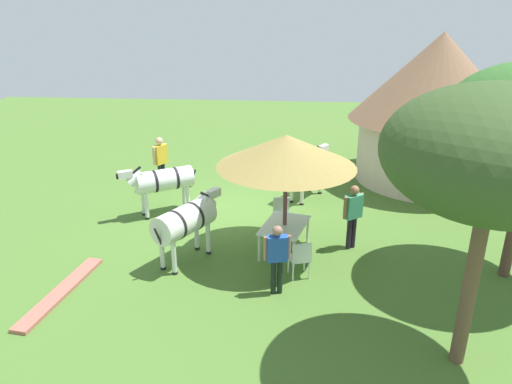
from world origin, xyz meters
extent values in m
plane|color=#486E2C|center=(0.00, 0.00, 0.00)|extent=(36.00, 36.00, 0.00)
cylinder|color=beige|center=(-3.48, 6.08, 1.07)|extent=(4.84, 4.84, 2.14)
cone|color=brown|center=(-3.48, 6.08, 3.56)|extent=(5.67, 5.67, 2.84)
cylinder|color=brown|center=(2.22, 1.27, 1.12)|extent=(0.10, 0.10, 2.24)
cone|color=olive|center=(2.22, 1.27, 2.61)|extent=(3.27, 3.27, 0.75)
cube|color=silver|center=(2.22, 1.27, 0.72)|extent=(1.65, 1.31, 0.04)
cylinder|color=silver|center=(1.69, 1.85, 0.35)|extent=(0.06, 0.06, 0.70)
cylinder|color=silver|center=(2.98, 1.51, 0.35)|extent=(0.06, 0.06, 0.70)
cylinder|color=silver|center=(1.47, 1.03, 0.35)|extent=(0.06, 0.06, 0.70)
cylinder|color=silver|center=(2.76, 0.68, 0.35)|extent=(0.06, 0.06, 0.70)
cube|color=silver|center=(1.05, 1.16, 0.45)|extent=(0.46, 0.48, 0.04)
cube|color=silver|center=(0.86, 1.14, 0.68)|extent=(0.08, 0.44, 0.45)
cylinder|color=silver|center=(1.22, 1.37, 0.23)|extent=(0.04, 0.04, 0.45)
cylinder|color=silver|center=(1.25, 0.99, 0.23)|extent=(0.04, 0.04, 0.45)
cylinder|color=silver|center=(0.86, 1.33, 0.23)|extent=(0.04, 0.04, 0.45)
cylinder|color=silver|center=(0.89, 0.96, 0.23)|extent=(0.04, 0.04, 0.45)
cube|color=white|center=(3.34, 1.63, 0.45)|extent=(0.54, 0.55, 0.04)
cube|color=white|center=(3.53, 1.69, 0.68)|extent=(0.17, 0.43, 0.45)
cylinder|color=white|center=(3.23, 1.39, 0.23)|extent=(0.04, 0.04, 0.45)
cylinder|color=white|center=(3.11, 1.76, 0.23)|extent=(0.04, 0.04, 0.45)
cylinder|color=white|center=(3.57, 1.50, 0.23)|extent=(0.04, 0.04, 0.45)
cylinder|color=white|center=(3.46, 1.87, 0.23)|extent=(0.04, 0.04, 0.45)
cylinder|color=black|center=(4.10, 1.09, 0.39)|extent=(0.11, 0.11, 0.79)
cylinder|color=black|center=(4.07, 1.23, 0.39)|extent=(0.11, 0.11, 0.79)
cube|color=#2550B4|center=(4.08, 1.16, 1.07)|extent=(0.28, 0.46, 0.56)
cylinder|color=#9A6C59|center=(4.13, 0.92, 1.08)|extent=(0.08, 0.08, 0.52)
cylinder|color=#9A6C59|center=(4.03, 1.40, 1.08)|extent=(0.08, 0.08, 0.52)
sphere|color=#9A6C59|center=(4.08, 1.16, 1.47)|extent=(0.21, 0.21, 0.21)
cylinder|color=black|center=(1.85, 2.99, 0.42)|extent=(0.12, 0.12, 0.84)
cylinder|color=black|center=(1.93, 2.87, 0.42)|extent=(0.12, 0.12, 0.84)
cube|color=#3D9069|center=(1.89, 2.93, 1.13)|extent=(0.44, 0.49, 0.59)
cylinder|color=#9B684C|center=(1.74, 3.14, 1.15)|extent=(0.09, 0.09, 0.56)
cylinder|color=#9B684C|center=(2.04, 2.73, 1.15)|extent=(0.09, 0.09, 0.56)
sphere|color=#9B684C|center=(1.89, 2.93, 1.56)|extent=(0.23, 0.23, 0.23)
cylinder|color=black|center=(-1.90, -2.89, 0.44)|extent=(0.13, 0.13, 0.88)
cylinder|color=black|center=(-1.77, -2.96, 0.44)|extent=(0.13, 0.13, 0.88)
cube|color=gold|center=(-1.84, -2.93, 1.19)|extent=(0.52, 0.43, 0.62)
cylinder|color=#DDAA89|center=(-2.07, -2.79, 1.21)|extent=(0.09, 0.09, 0.59)
cylinder|color=#DDAA89|center=(-1.60, -3.06, 1.21)|extent=(0.09, 0.09, 0.59)
sphere|color=#DDAA89|center=(-1.84, -2.93, 1.64)|extent=(0.24, 0.24, 0.24)
cylinder|color=silver|center=(2.90, -1.05, 1.07)|extent=(1.69, 1.37, 0.68)
cylinder|color=black|center=(3.17, -1.21, 1.07)|extent=(0.42, 0.64, 0.70)
cylinder|color=black|center=(2.66, -0.91, 1.07)|extent=(0.42, 0.64, 0.70)
cylinder|color=silver|center=(2.23, -0.66, 1.25)|extent=(0.63, 0.54, 0.51)
cube|color=silver|center=(1.99, -0.52, 1.41)|extent=(0.44, 0.36, 0.20)
cube|color=black|center=(1.83, -0.43, 1.38)|extent=(0.16, 0.16, 0.12)
cube|color=black|center=(2.23, -0.66, 1.45)|extent=(0.34, 0.22, 0.28)
cylinder|color=silver|center=(2.30, -0.91, 0.41)|extent=(0.11, 0.11, 0.81)
cylinder|color=black|center=(2.30, -0.91, 0.03)|extent=(0.13, 0.13, 0.06)
cylinder|color=silver|center=(2.48, -0.59, 0.41)|extent=(0.11, 0.11, 0.81)
cylinder|color=black|center=(2.48, -0.59, 0.03)|extent=(0.13, 0.13, 0.06)
cylinder|color=silver|center=(3.32, -1.51, 0.41)|extent=(0.11, 0.11, 0.81)
cylinder|color=black|center=(3.32, -1.51, 0.03)|extent=(0.13, 0.13, 0.06)
cylinder|color=silver|center=(3.51, -1.18, 0.41)|extent=(0.11, 0.11, 0.81)
cylinder|color=black|center=(3.51, -1.18, 0.03)|extent=(0.13, 0.13, 0.06)
cylinder|color=black|center=(3.62, -1.47, 0.97)|extent=(0.23, 0.16, 0.53)
cylinder|color=silver|center=(0.15, -2.27, 1.04)|extent=(1.40, 1.71, 0.62)
cylinder|color=black|center=(-0.03, -1.99, 1.04)|extent=(0.58, 0.41, 0.64)
cylinder|color=black|center=(0.30, -2.51, 1.04)|extent=(0.58, 0.41, 0.64)
cylinder|color=silver|center=(0.58, -2.96, 1.22)|extent=(0.52, 0.60, 0.49)
cube|color=silver|center=(0.73, -3.19, 1.38)|extent=(0.37, 0.43, 0.20)
cube|color=black|center=(0.83, -3.35, 1.35)|extent=(0.17, 0.17, 0.12)
cube|color=black|center=(0.58, -2.96, 1.42)|extent=(0.23, 0.33, 0.28)
cylinder|color=silver|center=(0.62, -2.70, 0.40)|extent=(0.11, 0.11, 0.81)
cylinder|color=black|center=(0.62, -2.70, 0.03)|extent=(0.13, 0.13, 0.06)
cylinder|color=silver|center=(0.33, -2.88, 0.40)|extent=(0.11, 0.11, 0.81)
cylinder|color=black|center=(0.33, -2.88, 0.03)|extent=(0.13, 0.13, 0.06)
cylinder|color=silver|center=(-0.04, -1.65, 0.40)|extent=(0.11, 0.11, 0.81)
cylinder|color=black|center=(-0.04, -1.65, 0.03)|extent=(0.13, 0.13, 0.06)
cylinder|color=silver|center=(-0.33, -1.83, 0.40)|extent=(0.11, 0.11, 0.81)
cylinder|color=black|center=(-0.33, -1.83, 0.03)|extent=(0.13, 0.13, 0.06)
cylinder|color=black|center=(-0.31, -1.53, 0.94)|extent=(0.17, 0.23, 0.53)
cylinder|color=silver|center=(-1.41, 1.86, 1.06)|extent=(1.66, 1.37, 0.68)
cylinder|color=black|center=(-1.15, 1.70, 1.06)|extent=(0.43, 0.64, 0.70)
cylinder|color=black|center=(-1.65, 2.00, 1.06)|extent=(0.43, 0.64, 0.70)
cylinder|color=silver|center=(-2.07, 2.26, 1.24)|extent=(0.62, 0.54, 0.51)
cube|color=silver|center=(-2.31, 2.40, 1.40)|extent=(0.44, 0.36, 0.20)
cube|color=black|center=(-2.46, 2.49, 1.37)|extent=(0.16, 0.16, 0.12)
cube|color=black|center=(-2.07, 2.26, 1.44)|extent=(0.33, 0.22, 0.28)
cylinder|color=silver|center=(-2.01, 2.00, 0.40)|extent=(0.11, 0.11, 0.81)
cylinder|color=black|center=(-2.01, 2.00, 0.03)|extent=(0.13, 0.13, 0.06)
cylinder|color=silver|center=(-1.81, 2.32, 0.40)|extent=(0.11, 0.11, 0.81)
cylinder|color=black|center=(-1.81, 2.32, 0.03)|extent=(0.13, 0.13, 0.06)
cylinder|color=silver|center=(-1.01, 1.40, 0.40)|extent=(0.11, 0.11, 0.81)
cylinder|color=black|center=(-1.01, 1.40, 0.03)|extent=(0.13, 0.13, 0.06)
cylinder|color=silver|center=(-0.82, 1.72, 0.40)|extent=(0.11, 0.11, 0.81)
cylinder|color=black|center=(-0.82, 1.72, 0.03)|extent=(0.13, 0.13, 0.06)
cylinder|color=black|center=(-0.72, 1.44, 0.96)|extent=(0.23, 0.16, 0.53)
cylinder|color=brown|center=(5.89, 4.35, 1.42)|extent=(0.24, 0.24, 2.83)
ellipsoid|color=#334D23|center=(5.89, 4.35, 3.74)|extent=(3.32, 3.32, 1.99)
cube|color=#AA6051|center=(4.49, -3.41, 0.04)|extent=(2.82, 0.73, 0.08)
camera|label=1|loc=(12.73, 1.46, 5.70)|focal=33.28mm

